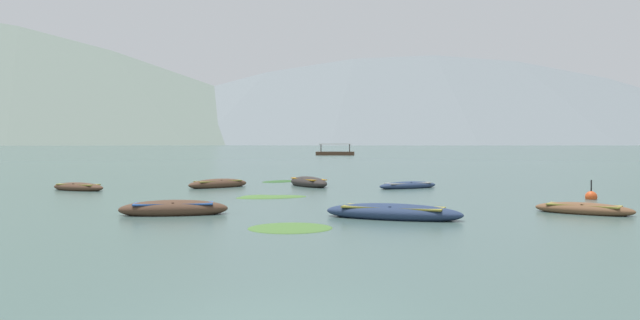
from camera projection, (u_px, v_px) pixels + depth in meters
name	position (u px, v px, depth m)	size (l,w,h in m)	color
ground_plane	(303.00, 144.00, 1506.73)	(6000.00, 6000.00, 0.00)	#425B56
mountain_1	(29.00, 43.00, 1580.82)	(2028.36, 2028.36, 526.67)	slate
mountain_2	(382.00, 46.00, 1671.84)	(1861.01, 1861.01, 536.93)	slate
mountain_3	(598.00, 70.00, 1904.28)	(2030.87, 2030.87, 466.84)	#56665B
rowboat_0	(393.00, 213.00, 19.57)	(4.65, 2.91, 0.60)	navy
rowboat_1	(218.00, 184.00, 33.42)	(3.49, 3.17, 0.59)	#4C3323
rowboat_2	(584.00, 209.00, 20.93)	(3.23, 2.76, 0.48)	brown
rowboat_3	(408.00, 186.00, 32.81)	(3.68, 2.49, 0.46)	navy
rowboat_4	(308.00, 182.00, 34.39)	(2.80, 3.96, 0.68)	#2D2826
rowboat_5	(174.00, 209.00, 20.63)	(3.75, 1.63, 0.63)	#4C3323
rowboat_6	(78.00, 187.00, 31.34)	(3.37, 2.39, 0.51)	#4C3323
ferry_0	(335.00, 153.00, 125.16)	(8.08, 3.97, 2.54)	#4C3323
mooring_buoy	(591.00, 197.00, 26.33)	(0.50, 0.50, 0.98)	#DB4C1E
weed_patch_0	(280.00, 182.00, 38.46)	(1.58, 2.79, 0.14)	#2D5628
weed_patch_1	(272.00, 197.00, 27.26)	(3.23, 1.59, 0.14)	#477033
weed_patch_2	(290.00, 228.00, 17.32)	(2.42, 2.25, 0.14)	#477033
weed_patch_3	(258.00, 197.00, 27.53)	(1.35, 1.64, 0.14)	#477033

